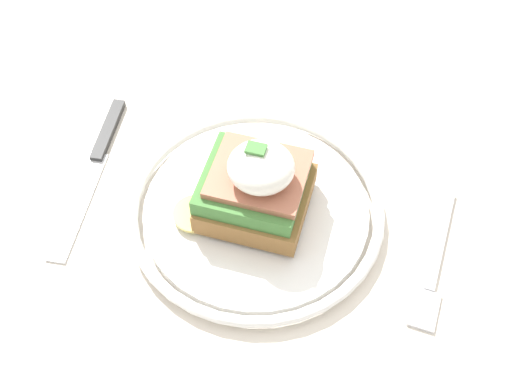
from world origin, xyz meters
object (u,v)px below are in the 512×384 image
at_px(sandwich, 256,185).
at_px(knife, 96,162).
at_px(fork, 434,264).
at_px(plate, 256,210).

xyz_separation_m(sandwich, knife, (0.16, -0.02, -0.04)).
height_order(sandwich, knife, sandwich).
relative_size(fork, knife, 0.75).
height_order(plate, sandwich, sandwich).
distance_m(fork, knife, 0.33).
bearing_deg(sandwich, plate, -95.77).
distance_m(plate, sandwich, 0.04).
height_order(plate, fork, plate).
bearing_deg(fork, plate, -3.04).
relative_size(sandwich, knife, 0.59).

